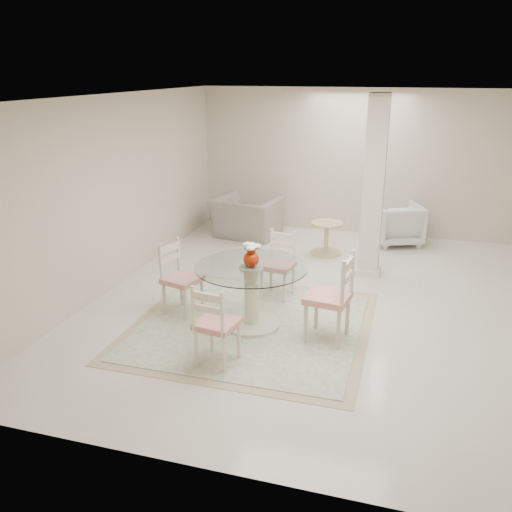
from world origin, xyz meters
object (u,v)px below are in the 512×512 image
(column, at_px, (374,188))
(dining_chair_north, at_px, (280,259))
(dining_chair_east, at_px, (335,291))
(recliner_taupe, at_px, (247,217))
(side_table, at_px, (326,240))
(dining_chair_west, at_px, (178,273))
(dining_table, at_px, (251,296))
(dining_chair_south, at_px, (214,320))
(red_vase, at_px, (251,255))
(armchair_white, at_px, (397,224))

(column, bearing_deg, dining_chair_north, -131.30)
(column, distance_m, dining_chair_east, 2.48)
(recliner_taupe, height_order, side_table, recliner_taupe)
(dining_chair_west, bearing_deg, dining_chair_east, -80.21)
(side_table, bearing_deg, dining_table, -98.01)
(recliner_taupe, bearing_deg, dining_chair_east, 129.88)
(dining_table, bearing_deg, dining_chair_east, -5.56)
(dining_table, distance_m, dining_chair_south, 1.03)
(dining_table, distance_m, side_table, 3.03)
(dining_chair_north, distance_m, side_table, 2.03)
(column, height_order, dining_table, column)
(dining_chair_south, distance_m, recliner_taupe, 4.74)
(column, bearing_deg, dining_chair_east, -94.34)
(dining_table, height_order, dining_chair_west, dining_chair_west)
(dining_chair_west, bearing_deg, dining_table, -80.46)
(dining_chair_south, bearing_deg, side_table, -88.42)
(red_vase, distance_m, side_table, 3.10)
(dining_chair_north, relative_size, dining_chair_south, 1.00)
(dining_table, bearing_deg, dining_chair_north, 84.49)
(dining_table, relative_size, side_table, 2.42)
(dining_chair_north, xyz_separation_m, dining_chair_west, (-1.11, -0.90, 0.01))
(recliner_taupe, xyz_separation_m, side_table, (1.60, -0.60, -0.11))
(dining_chair_east, bearing_deg, armchair_white, -179.38)
(armchair_white, xyz_separation_m, side_table, (-1.11, -0.95, -0.11))
(column, xyz_separation_m, armchair_white, (0.33, 1.67, -0.98))
(dining_chair_north, height_order, side_table, dining_chair_north)
(dining_table, distance_m, dining_chair_east, 1.05)
(dining_chair_west, bearing_deg, dining_chair_north, -35.21)
(column, height_order, dining_chair_west, column)
(dining_chair_east, distance_m, dining_chair_north, 1.45)
(column, distance_m, side_table, 1.52)
(dining_chair_north, bearing_deg, dining_chair_east, -42.72)
(dining_chair_west, bearing_deg, side_table, -10.81)
(dining_chair_south, height_order, side_table, dining_chair_south)
(dining_chair_east, height_order, dining_chair_south, dining_chair_east)
(dining_table, distance_m, dining_chair_west, 1.03)
(dining_table, bearing_deg, column, 62.09)
(dining_chair_west, height_order, dining_chair_south, dining_chair_west)
(red_vase, distance_m, dining_chair_west, 1.08)
(recliner_taupe, bearing_deg, dining_chair_south, 112.29)
(dining_chair_east, xyz_separation_m, side_table, (-0.60, 3.09, -0.36))
(armchair_white, bearing_deg, dining_chair_south, 48.80)
(column, bearing_deg, dining_chair_west, -135.68)
(dining_chair_east, bearing_deg, dining_chair_west, -87.95)
(dining_chair_east, bearing_deg, column, -176.49)
(red_vase, xyz_separation_m, dining_chair_west, (-1.01, 0.11, -0.37))
(column, distance_m, dining_chair_west, 3.19)
(red_vase, height_order, recliner_taupe, red_vase)
(column, distance_m, recliner_taupe, 2.90)
(dining_chair_north, bearing_deg, armchair_white, 71.40)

